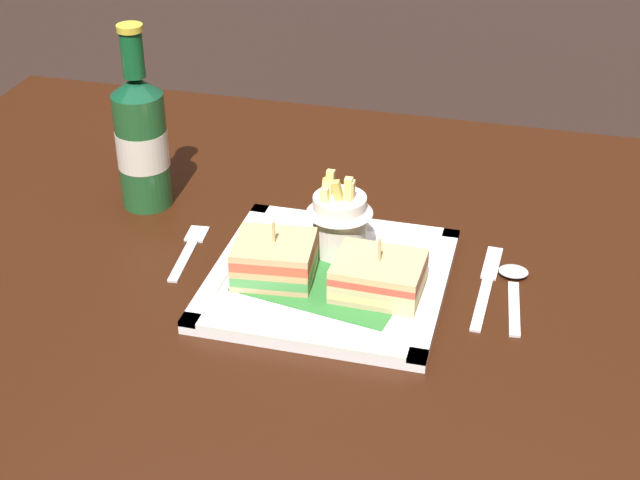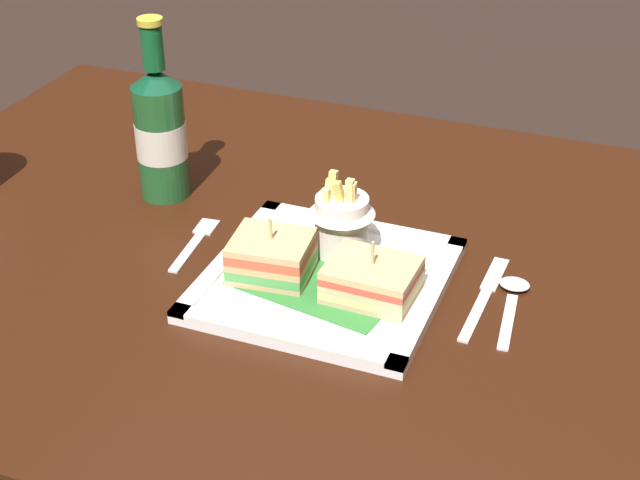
% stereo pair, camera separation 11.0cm
% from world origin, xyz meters
% --- Properties ---
extents(dining_table, '(1.25, 0.88, 0.72)m').
position_xyz_m(dining_table, '(0.00, 0.00, 0.59)').
color(dining_table, black).
rests_on(dining_table, ground_plane).
extents(square_plate, '(0.27, 0.27, 0.02)m').
position_xyz_m(square_plate, '(0.04, -0.06, 0.73)').
color(square_plate, white).
rests_on(square_plate, dining_table).
extents(sandwich_half_left, '(0.10, 0.09, 0.07)m').
position_xyz_m(sandwich_half_left, '(-0.02, -0.07, 0.76)').
color(sandwich_half_left, tan).
rests_on(sandwich_half_left, square_plate).
extents(sandwich_half_right, '(0.10, 0.08, 0.07)m').
position_xyz_m(sandwich_half_right, '(0.10, -0.07, 0.75)').
color(sandwich_half_right, tan).
rests_on(sandwich_half_right, square_plate).
extents(fries_cup, '(0.08, 0.08, 0.11)m').
position_xyz_m(fries_cup, '(0.03, -0.00, 0.79)').
color(fries_cup, silver).
rests_on(fries_cup, square_plate).
extents(beer_bottle, '(0.07, 0.07, 0.24)m').
position_xyz_m(beer_bottle, '(-0.24, 0.07, 0.82)').
color(beer_bottle, '#1D5025').
rests_on(beer_bottle, dining_table).
extents(fork, '(0.03, 0.13, 0.00)m').
position_xyz_m(fork, '(-0.15, -0.03, 0.73)').
color(fork, silver).
rests_on(fork, dining_table).
extents(knife, '(0.02, 0.18, 0.00)m').
position_xyz_m(knife, '(0.21, -0.01, 0.73)').
color(knife, silver).
rests_on(knife, dining_table).
extents(spoon, '(0.04, 0.13, 0.01)m').
position_xyz_m(spoon, '(0.24, -0.01, 0.73)').
color(spoon, silver).
rests_on(spoon, dining_table).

